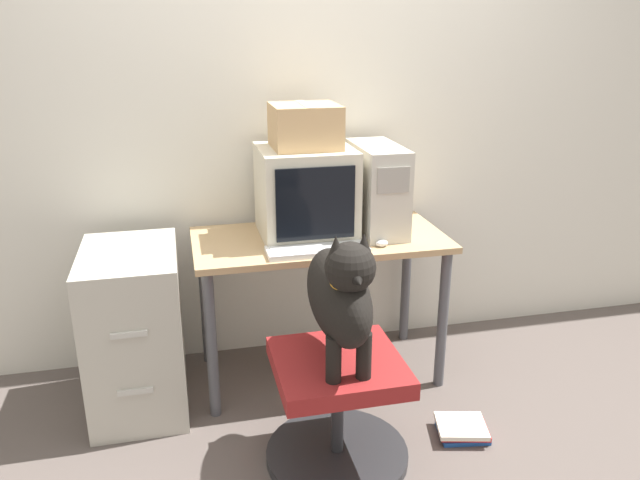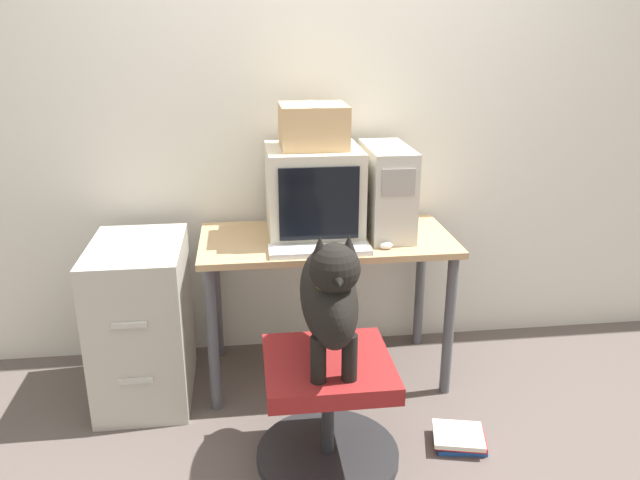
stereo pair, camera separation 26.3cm
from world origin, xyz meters
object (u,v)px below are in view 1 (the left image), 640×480
Objects in this scene: crt_monitor at (306,192)px; filing_cabinet at (135,330)px; dog at (340,293)px; office_chair at (337,407)px; cardboard_box at (305,126)px; keyboard at (317,250)px; book_stack_floor at (462,429)px; pc_tower at (377,189)px.

crt_monitor is 1.00m from filing_cabinet.
crt_monitor is 0.76× the size of dog.
crt_monitor is 0.76m from dog.
cardboard_box reaches higher than office_chair.
keyboard is (-0.00, -0.25, -0.20)m from crt_monitor.
book_stack_floor is at bearing -52.61° from cardboard_box.
keyboard is 0.78× the size of office_chair.
crt_monitor is 0.74× the size of office_chair.
keyboard is 0.68m from office_chair.
cardboard_box is (0.82, 0.13, 0.87)m from filing_cabinet.
pc_tower is 0.84m from dog.
pc_tower is at bearing 34.45° from keyboard.
filing_cabinet is 2.98× the size of book_stack_floor.
keyboard is (-0.35, -0.24, -0.20)m from pc_tower.
filing_cabinet is 1.51m from book_stack_floor.
pc_tower reaches higher than dog.
dog is at bearing -38.00° from filing_cabinet.
crt_monitor is 0.31m from cardboard_box.
pc_tower is at bearing 62.62° from dog.
book_stack_floor is (0.54, -0.70, -0.91)m from crt_monitor.
office_chair is (-0.03, -0.72, -0.70)m from crt_monitor.
filing_cabinet is (-0.79, 0.60, 0.13)m from office_chair.
office_chair is 1.02× the size of dog.
filing_cabinet is at bearing 156.93° from book_stack_floor.
crt_monitor is 0.32m from keyboard.
dog is 0.90m from cardboard_box.
pc_tower is 1.06m from office_chair.
keyboard reaches higher than filing_cabinet.
crt_monitor is at bearing 87.74° from office_chair.
cardboard_box is (0.03, 0.74, 0.50)m from dog.
crt_monitor is at bearing -90.00° from cardboard_box.
filing_cabinet reaches higher than office_chair.
dog is (-0.37, -0.72, -0.19)m from pc_tower.
keyboard is at bearing 86.82° from office_chair.
office_chair is 1.24m from cardboard_box.
cardboard_box is 1.18× the size of book_stack_floor.
cardboard_box is at bearing 89.44° from keyboard.
keyboard is 0.79× the size of dog.
keyboard is at bearing -9.28° from filing_cabinet.
filing_cabinet is (-0.82, 0.13, -0.37)m from keyboard.
filing_cabinet is 1.20m from cardboard_box.
crt_monitor is at bearing 127.54° from book_stack_floor.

